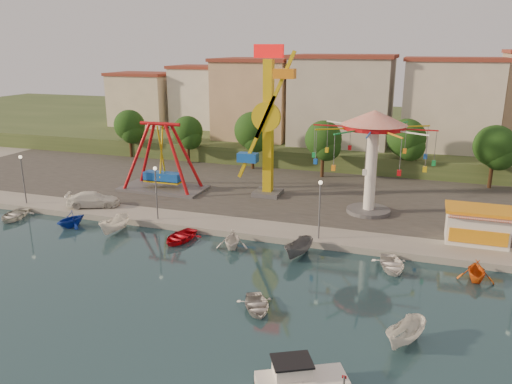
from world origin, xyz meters
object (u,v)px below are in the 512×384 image
at_px(kamikaze_tower, 269,126).
at_px(cabin_motorboat, 299,381).
at_px(wave_swinger, 373,139).
at_px(van, 93,199).
at_px(rowboat_a, 257,305).
at_px(pirate_ship_ride, 162,158).
at_px(skiff, 406,334).

bearing_deg(kamikaze_tower, cabin_motorboat, -70.03).
bearing_deg(wave_swinger, van, -165.43).
distance_m(cabin_motorboat, rowboat_a, 8.18).
height_order(pirate_ship_ride, cabin_motorboat, pirate_ship_ride).
bearing_deg(wave_swinger, rowboat_a, -102.98).
bearing_deg(cabin_motorboat, rowboat_a, 96.57).
bearing_deg(pirate_ship_ride, rowboat_a, -49.20).
height_order(kamikaze_tower, rowboat_a, kamikaze_tower).
height_order(kamikaze_tower, wave_swinger, kamikaze_tower).
bearing_deg(rowboat_a, wave_swinger, 49.76).
relative_size(wave_swinger, skiff, 3.11).
bearing_deg(wave_swinger, kamikaze_tower, 167.89).
height_order(pirate_ship_ride, skiff, pirate_ship_ride).
bearing_deg(kamikaze_tower, van, -149.58).
distance_m(kamikaze_tower, rowboat_a, 25.83).
xyz_separation_m(pirate_ship_ride, cabin_motorboat, (23.64, -28.83, -3.96)).
relative_size(pirate_ship_ride, van, 1.87).
distance_m(wave_swinger, van, 29.50).
distance_m(wave_swinger, cabin_motorboat, 29.03).
bearing_deg(pirate_ship_ride, cabin_motorboat, -50.66).
bearing_deg(van, kamikaze_tower, -84.45).
height_order(pirate_ship_ride, kamikaze_tower, kamikaze_tower).
xyz_separation_m(pirate_ship_ride, rowboat_a, (19.04, -22.06, -4.04)).
height_order(pirate_ship_ride, wave_swinger, wave_swinger).
xyz_separation_m(kamikaze_tower, cabin_motorboat, (11.05, -30.40, -8.13)).
bearing_deg(rowboat_a, cabin_motorboat, -83.13).
distance_m(wave_swinger, rowboat_a, 23.12).
bearing_deg(van, rowboat_a, -146.27).
xyz_separation_m(kamikaze_tower, wave_swinger, (11.34, -2.43, -0.37)).
bearing_deg(wave_swinger, pirate_ship_ride, 177.93).
bearing_deg(skiff, kamikaze_tower, 149.42).
bearing_deg(pirate_ship_ride, kamikaze_tower, 7.10).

